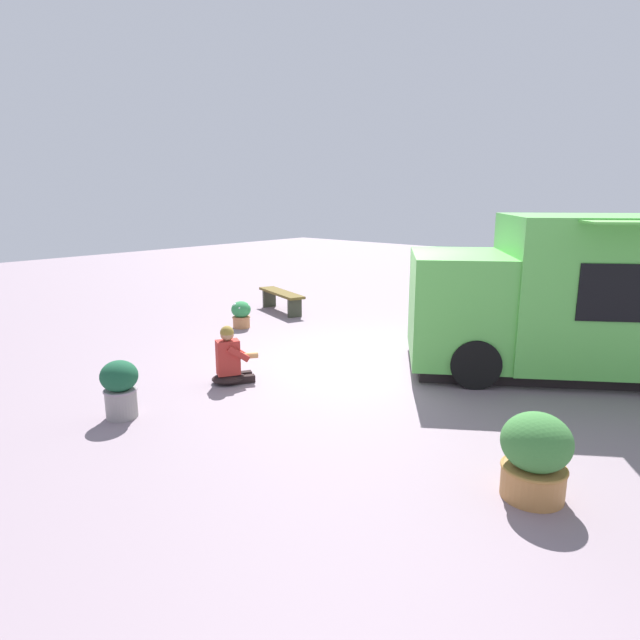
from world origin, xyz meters
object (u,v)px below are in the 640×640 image
Objects in this scene: planter_flowering_near at (241,314)px; planter_flowering_far at (535,455)px; food_truck at (576,299)px; plaza_bench at (281,296)px; planter_flowering_side at (120,387)px; person_customer at (230,361)px.

planter_flowering_far reaches higher than planter_flowering_near.
food_truck is 2.91× the size of plaza_bench.
plaza_bench is (-7.84, 4.41, -0.05)m from planter_flowering_far.
planter_flowering_side reaches higher than planter_flowering_near.
plaza_bench is (-3.13, 4.20, 0.04)m from person_customer.
planter_flowering_side is (2.60, -4.26, 0.11)m from planter_flowering_near.
planter_flowering_side is at bearing -90.13° from person_customer.
person_customer is 3.58m from planter_flowering_near.
food_truck is 5.54m from person_customer.
person_customer is at bearing -132.83° from food_truck.
plaza_bench is (-0.52, 1.74, 0.08)m from planter_flowering_near.
planter_flowering_near is at bearing 136.72° from person_customer.
food_truck is at bearing -1.50° from plaza_bench.
planter_flowering_near is (-6.33, -1.56, -0.89)m from food_truck.
food_truck is at bearing 57.38° from planter_flowering_side.
food_truck is at bearing 13.85° from planter_flowering_near.
planter_flowering_far is (0.99, -4.23, -0.76)m from food_truck.
planter_flowering_far is 4.98m from planter_flowering_side.
planter_flowering_near is 0.69× the size of planter_flowering_far.
plaza_bench is at bearing 150.67° from planter_flowering_far.
person_customer is 1.81m from planter_flowering_side.
planter_flowering_far reaches higher than plaza_bench.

